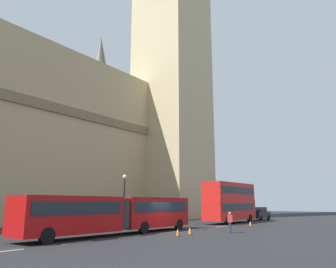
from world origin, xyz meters
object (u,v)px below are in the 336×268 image
sedan_lead (259,214)px  traffic_cone_east (250,224)px  clock_tower (172,17)px  street_lamp (124,197)px  articulated_bus (116,212)px  traffic_cone_west (178,232)px  double_decker_bus (230,201)px  pedestrian_near_cones (230,222)px  traffic_cone_middle (190,231)px

sedan_lead → traffic_cone_east: sedan_lead is taller
clock_tower → street_lamp: (-20.60, -9.48, -33.79)m
sedan_lead → street_lamp: bearing=169.5°
articulated_bus → traffic_cone_west: bearing=-63.6°
articulated_bus → traffic_cone_west: size_ratio=28.34×
clock_tower → traffic_cone_west: size_ratio=120.74×
sedan_lead → double_decker_bus: bearing=-179.0°
pedestrian_near_cones → traffic_cone_middle: bearing=147.6°
sedan_lead → traffic_cone_middle: size_ratio=7.59×
sedan_lead → traffic_cone_east: (-13.22, -4.47, -0.63)m
traffic_cone_west → traffic_cone_east: 13.29m
clock_tower → traffic_cone_west: clock_tower is taller
articulated_bus → traffic_cone_east: (15.47, -4.30, -1.46)m
sedan_lead → traffic_cone_east: bearing=-161.3°
clock_tower → traffic_cone_middle: clock_tower is taller
traffic_cone_east → street_lamp: bearing=139.2°
double_decker_bus → sedan_lead: 9.50m
traffic_cone_west → pedestrian_near_cones: size_ratio=0.34×
traffic_cone_east → pedestrian_near_cones: pedestrian_near_cones is taller
sedan_lead → traffic_cone_middle: 25.21m
street_lamp → traffic_cone_middle: bearing=-98.9°
traffic_cone_east → street_lamp: (-10.20, 8.80, 2.77)m
clock_tower → pedestrian_near_cones: bearing=-133.0°
sedan_lead → pedestrian_near_cones: 22.65m
sedan_lead → traffic_cone_middle: (-24.80, -4.51, -0.63)m
articulated_bus → traffic_cone_west: articulated_bus is taller
double_decker_bus → pedestrian_near_cones: size_ratio=5.68×
traffic_cone_east → traffic_cone_middle: bearing=-179.8°
sedan_lead → traffic_cone_west: bearing=-170.2°
sedan_lead → traffic_cone_west: sedan_lead is taller
traffic_cone_middle → street_lamp: 9.37m
traffic_cone_middle → traffic_cone_east: size_ratio=1.00×
traffic_cone_west → traffic_cone_east: size_ratio=1.00×
clock_tower → traffic_cone_west: (-23.69, -18.39, -36.56)m
clock_tower → articulated_bus: size_ratio=4.26×
traffic_cone_middle → street_lamp: (1.38, 8.85, 2.77)m
traffic_cone_west → sedan_lead: bearing=9.8°
traffic_cone_middle → street_lamp: bearing=81.1°
double_decker_bus → traffic_cone_east: double_decker_bus is taller
sedan_lead → pedestrian_near_cones: bearing=-163.4°
traffic_cone_east → traffic_cone_west: bearing=-179.6°
traffic_cone_west → traffic_cone_middle: bearing=1.9°
traffic_cone_west → traffic_cone_middle: same height
double_decker_bus → street_lamp: street_lamp is taller
articulated_bus → street_lamp: (5.27, 4.51, 1.31)m
traffic_cone_middle → clock_tower: bearing=39.8°
double_decker_bus → traffic_cone_middle: 16.25m
pedestrian_near_cones → clock_tower: bearing=47.0°
sedan_lead → pedestrian_near_cones: sedan_lead is taller
clock_tower → double_decker_bus: size_ratio=7.30×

